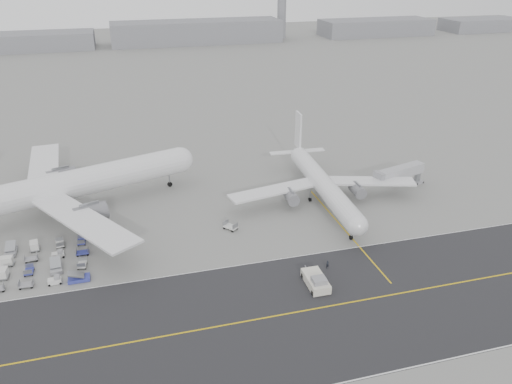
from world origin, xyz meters
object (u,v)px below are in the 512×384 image
object	(u,v)px
airliner_a	(60,187)
jet_bridge	(400,173)
pushback_tug	(316,281)
control_tower	(282,14)
ground_crew_a	(328,265)
airliner_b	(322,183)

from	to	relation	value
airliner_a	jet_bridge	bearing A→B (deg)	-113.98
jet_bridge	airliner_a	bearing A→B (deg)	158.78
pushback_tug	control_tower	bearing A→B (deg)	74.02
airliner_a	ground_crew_a	xyz separation A→B (m)	(49.00, -36.30, -5.68)
control_tower	jet_bridge	world-z (taller)	control_tower
control_tower	pushback_tug	world-z (taller)	control_tower
control_tower	ground_crew_a	bearing A→B (deg)	-106.20
airliner_a	airliner_b	size ratio (longest dim) A/B	1.37
airliner_a	airliner_b	distance (m)	59.38
jet_bridge	ground_crew_a	world-z (taller)	jet_bridge
pushback_tug	jet_bridge	distance (m)	48.12
control_tower	jet_bridge	size ratio (longest dim) A/B	1.99
airliner_b	jet_bridge	xyz separation A→B (m)	(21.34, 1.40, -0.51)
airliner_a	pushback_tug	size ratio (longest dim) A/B	7.06
control_tower	jet_bridge	xyz separation A→B (m)	(-48.23, -244.26, -12.16)
airliner_b	pushback_tug	xyz separation A→B (m)	(-13.70, -31.43, -3.55)
pushback_tug	ground_crew_a	xyz separation A→B (m)	(4.10, 4.54, -0.22)
jet_bridge	control_tower	bearing A→B (deg)	63.34
control_tower	pushback_tug	xyz separation A→B (m)	(-83.28, -277.09, -15.20)
control_tower	airliner_b	world-z (taller)	control_tower
airliner_a	jet_bridge	xyz separation A→B (m)	(79.95, -8.02, -2.42)
airliner_a	ground_crew_a	distance (m)	61.24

